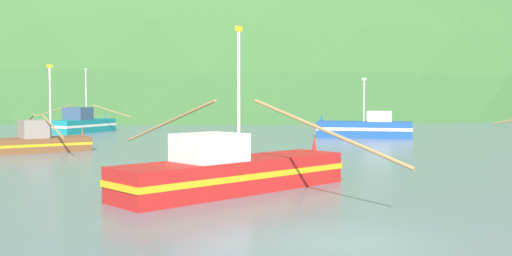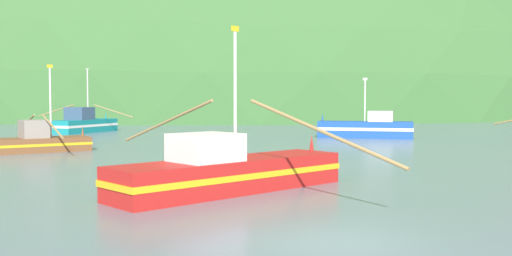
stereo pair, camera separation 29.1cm
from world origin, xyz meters
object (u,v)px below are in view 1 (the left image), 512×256
(fishing_boat_blue, at_px, (366,128))
(fishing_boat_red, at_px, (232,171))
(fishing_boat_brown, at_px, (38,142))
(fishing_boat_teal, at_px, (82,124))

(fishing_boat_blue, distance_m, fishing_boat_red, 31.22)
(fishing_boat_brown, xyz_separation_m, fishing_boat_teal, (-4.05, 21.21, 0.21))
(fishing_boat_brown, relative_size, fishing_boat_red, 0.82)
(fishing_boat_brown, height_order, fishing_boat_red, fishing_boat_red)
(fishing_boat_blue, xyz_separation_m, fishing_boat_teal, (-27.62, 7.29, 0.03))
(fishing_boat_blue, distance_m, fishing_boat_teal, 28.57)
(fishing_boat_blue, bearing_deg, fishing_boat_teal, -2.10)
(fishing_boat_teal, height_order, fishing_boat_red, fishing_boat_teal)
(fishing_boat_teal, relative_size, fishing_boat_red, 1.00)
(fishing_boat_red, bearing_deg, fishing_boat_blue, 27.13)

